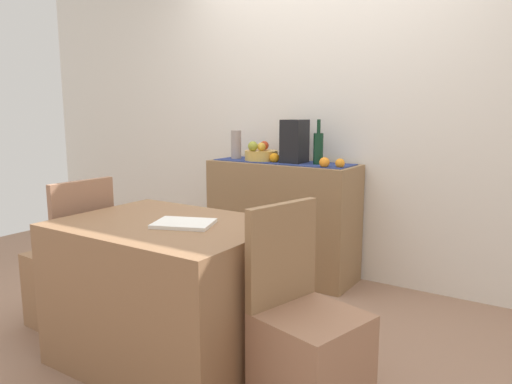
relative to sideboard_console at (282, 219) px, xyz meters
The scene contains 19 objects.
ground_plane 1.05m from the sideboard_console, 75.90° to the right, with size 6.40×6.40×0.02m, color #98735D.
room_wall_rear 0.97m from the sideboard_console, 48.38° to the left, with size 6.40×0.06×2.70m, color silver.
sideboard_console is the anchor object (origin of this frame).
table_runner 0.45m from the sideboard_console, ahead, with size 1.09×0.32×0.01m, color navy.
fruit_bowl 0.53m from the sideboard_console, behind, with size 0.26×0.26×0.08m, color gold.
apple_upper 0.59m from the sideboard_console, 169.83° to the right, with size 0.07×0.07×0.07m, color gold.
apple_right 0.63m from the sideboard_console, behind, with size 0.06×0.06×0.06m, color red.
apple_front 0.60m from the sideboard_console, 165.23° to the left, with size 0.07×0.07×0.07m, color #B03517.
apple_left 0.61m from the sideboard_console, 160.34° to the right, with size 0.08×0.08×0.08m, color #999F34.
wine_bottle 0.64m from the sideboard_console, ahead, with size 0.07×0.07×0.33m.
coffee_maker 0.62m from the sideboard_console, ahead, with size 0.16×0.18×0.33m, color black.
ceramic_vase 0.71m from the sideboard_console, behind, with size 0.08×0.08×0.23m, color #A09088.
orange_loose_end 0.64m from the sideboard_console, 16.37° to the right, with size 0.07×0.07×0.07m, color orange.
orange_loose_far 0.49m from the sideboard_console, 121.95° to the right, with size 0.08×0.08×0.08m, color orange.
orange_loose_near_bowl 0.70m from the sideboard_console, ahead, with size 0.07×0.07×0.07m, color orange.
dining_table 1.48m from the sideboard_console, 82.96° to the right, with size 1.07×0.79×0.74m, color #8D6444.
open_book 1.53m from the sideboard_console, 78.64° to the right, with size 0.28×0.21×0.02m, color white.
chair_near_window 1.61m from the sideboard_console, 112.82° to the right, with size 0.42×0.42×0.90m.
chair_by_corner 1.77m from the sideboard_console, 56.18° to the right, with size 0.49×0.49×0.90m.
Camera 1 is at (1.62, -2.29, 1.31)m, focal length 34.13 mm.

